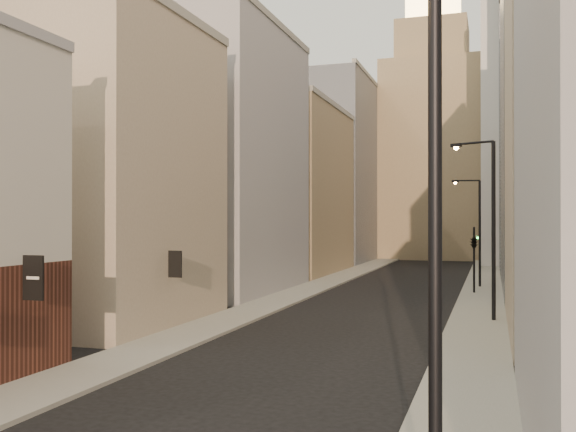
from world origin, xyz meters
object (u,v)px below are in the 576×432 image
(traffic_light_right, at_px, (474,241))
(streetlamp_mid, at_px, (489,218))
(clock_tower, at_px, (433,137))
(streetlamp_near, at_px, (418,211))
(streetlamp_far, at_px, (477,226))
(white_tower, at_px, (516,111))

(traffic_light_right, bearing_deg, streetlamp_mid, 93.71)
(clock_tower, xyz_separation_m, streetlamp_near, (7.15, -85.40, -11.96))
(streetlamp_near, relative_size, traffic_light_right, 1.99)
(streetlamp_far, bearing_deg, clock_tower, 87.66)
(streetlamp_mid, distance_m, streetlamp_far, 17.74)
(streetlamp_mid, xyz_separation_m, streetlamp_far, (-1.03, 17.70, -0.61))
(clock_tower, xyz_separation_m, streetlamp_far, (7.07, -41.73, -12.62))
(clock_tower, distance_m, streetlamp_far, 44.17)
(streetlamp_near, bearing_deg, clock_tower, 88.89)
(white_tower, xyz_separation_m, streetlamp_mid, (-2.90, -45.44, -12.99))
(white_tower, bearing_deg, clock_tower, 128.16)
(streetlamp_near, xyz_separation_m, traffic_light_right, (-0.18, 39.08, -1.74))
(streetlamp_near, xyz_separation_m, streetlamp_far, (-0.08, 43.67, -0.66))
(streetlamp_mid, bearing_deg, streetlamp_near, -68.38)
(streetlamp_mid, bearing_deg, white_tower, 110.05)
(streetlamp_near, bearing_deg, streetlamp_mid, 82.02)
(streetlamp_far, height_order, traffic_light_right, streetlamp_far)
(white_tower, distance_m, streetlamp_near, 72.66)
(clock_tower, xyz_separation_m, traffic_light_right, (6.97, -46.32, -13.70))
(streetlamp_mid, height_order, streetlamp_far, streetlamp_mid)
(traffic_light_right, bearing_deg, clock_tower, -82.64)
(white_tower, relative_size, streetlamp_mid, 4.22)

